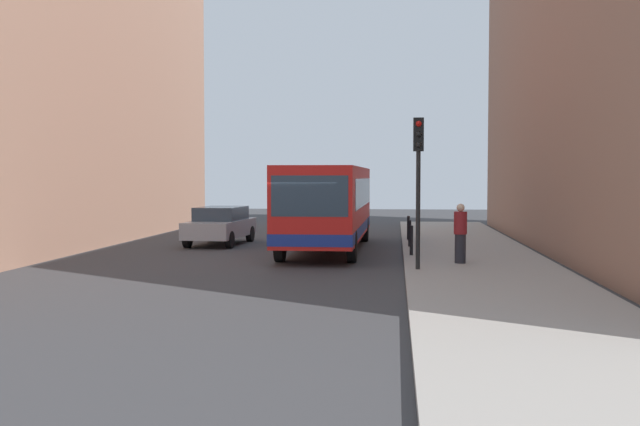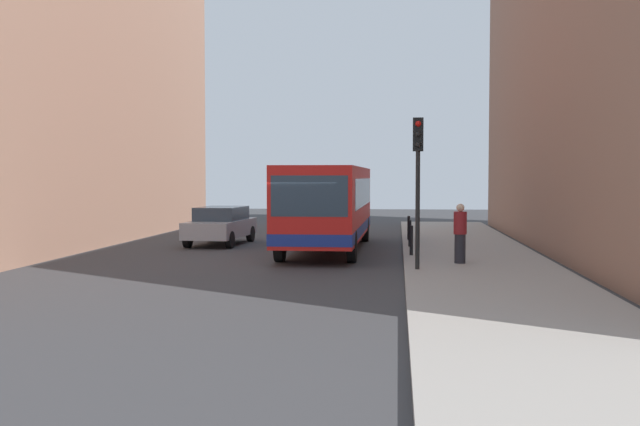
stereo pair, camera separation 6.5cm
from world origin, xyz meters
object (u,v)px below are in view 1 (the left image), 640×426
(bollard_mid, at_px, (410,233))
(bollard_far, at_px, (408,228))
(bollard_near, at_px, (411,240))
(pedestrian_near_signal, at_px, (460,233))
(bus, at_px, (328,203))
(car_beside_bus, at_px, (220,225))
(traffic_light, at_px, (418,164))

(bollard_mid, bearing_deg, bollard_far, 90.00)
(bollard_near, height_order, pedestrian_near_signal, pedestrian_near_signal)
(bus, bearing_deg, car_beside_bus, -22.09)
(bus, height_order, bollard_near, bus)
(car_beside_bus, relative_size, bollard_far, 4.75)
(traffic_light, relative_size, pedestrian_near_signal, 2.37)
(traffic_light, distance_m, bollard_mid, 7.22)
(traffic_light, height_order, pedestrian_near_signal, traffic_light)
(pedestrian_near_signal, bearing_deg, traffic_light, 56.04)
(bus, distance_m, bollard_far, 4.38)
(traffic_light, height_order, bollard_near, traffic_light)
(bollard_near, distance_m, bollard_mid, 3.04)
(car_beside_bus, bearing_deg, pedestrian_near_signal, 144.98)
(bollard_mid, height_order, pedestrian_near_signal, pedestrian_near_signal)
(bollard_mid, relative_size, pedestrian_near_signal, 0.55)
(bus, distance_m, bollard_mid, 3.14)
(car_beside_bus, relative_size, traffic_light, 1.10)
(bollard_mid, bearing_deg, traffic_light, -89.16)
(traffic_light, xyz_separation_m, bollard_mid, (-0.10, 6.82, -2.38))
(bollard_near, bearing_deg, bollard_far, 90.00)
(bus, relative_size, traffic_light, 2.69)
(bus, height_order, pedestrian_near_signal, bus)
(traffic_light, bearing_deg, bollard_mid, 90.84)
(bus, relative_size, car_beside_bus, 2.45)
(bus, distance_m, bollard_near, 4.36)
(traffic_light, xyz_separation_m, bollard_far, (-0.10, 9.86, -2.38))
(car_beside_bus, height_order, traffic_light, traffic_light)
(bus, relative_size, pedestrian_near_signal, 6.38)
(bus, relative_size, bollard_near, 11.63)
(bollard_mid, xyz_separation_m, pedestrian_near_signal, (1.37, -5.21, 0.39))
(bus, relative_size, bollard_mid, 11.63)
(car_beside_bus, bearing_deg, traffic_light, 134.67)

